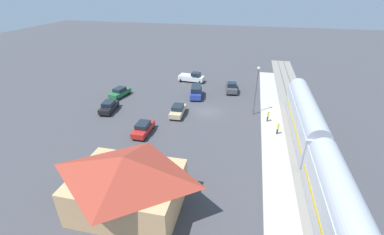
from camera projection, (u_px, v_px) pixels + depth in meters
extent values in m
plane|color=#424247|center=(209.00, 112.00, 43.05)|extent=(200.00, 200.00, 0.00)
cube|color=gray|center=(298.00, 120.00, 40.28)|extent=(4.80, 70.00, 0.18)
cube|color=#59544C|center=(303.00, 119.00, 40.07)|extent=(0.10, 70.00, 0.12)
cube|color=#59544C|center=(293.00, 118.00, 40.35)|extent=(0.10, 70.00, 0.12)
cube|color=#B7B2A8|center=(271.00, 117.00, 41.03)|extent=(3.20, 46.00, 0.30)
cube|color=#ADB2BC|center=(304.00, 119.00, 36.05)|extent=(2.90, 17.89, 3.70)
cube|color=gold|center=(293.00, 120.00, 36.48)|extent=(0.04, 16.46, 0.36)
cylinder|color=#ADB2BC|center=(307.00, 108.00, 35.24)|extent=(2.75, 17.17, 2.76)
cube|color=#ADB2BC|center=(342.00, 230.00, 19.88)|extent=(2.90, 17.89, 3.70)
cube|color=gold|center=(321.00, 229.00, 20.30)|extent=(0.04, 16.46, 0.36)
cylinder|color=#ADB2BC|center=(348.00, 214.00, 19.07)|extent=(2.75, 17.17, 2.76)
cube|color=tan|center=(128.00, 192.00, 23.92)|extent=(9.59, 7.10, 3.74)
pyramid|color=#9E3828|center=(124.00, 166.00, 22.58)|extent=(10.39, 7.90, 2.08)
cube|color=#4C3323|center=(144.00, 174.00, 27.40)|extent=(1.10, 0.08, 2.10)
cylinder|color=#23284C|center=(277.00, 131.00, 35.92)|extent=(0.22, 0.22, 0.85)
cylinder|color=yellow|center=(278.00, 127.00, 35.58)|extent=(0.36, 0.36, 0.62)
sphere|color=tan|center=(279.00, 124.00, 35.38)|extent=(0.24, 0.24, 0.24)
cylinder|color=#333338|center=(267.00, 119.00, 39.20)|extent=(0.22, 0.22, 0.85)
cylinder|color=yellow|center=(268.00, 115.00, 38.86)|extent=(0.36, 0.36, 0.62)
sphere|color=tan|center=(268.00, 112.00, 38.66)|extent=(0.24, 0.24, 0.24)
cube|color=#283D9E|center=(196.00, 93.00, 48.16)|extent=(2.69, 5.14, 1.00)
cube|color=#19232D|center=(196.00, 88.00, 47.59)|extent=(2.23, 3.65, 0.88)
cylinder|color=black|center=(192.00, 91.00, 50.12)|extent=(0.22, 0.68, 0.68)
cylinder|color=black|center=(201.00, 92.00, 50.02)|extent=(0.22, 0.68, 0.68)
cylinder|color=black|center=(191.00, 99.00, 46.76)|extent=(0.22, 0.68, 0.68)
cylinder|color=black|center=(200.00, 100.00, 46.66)|extent=(0.22, 0.68, 0.68)
cube|color=#236638|center=(120.00, 93.00, 48.44)|extent=(2.71, 4.78, 0.76)
cube|color=#19232D|center=(119.00, 89.00, 48.12)|extent=(2.02, 2.44, 0.64)
cylinder|color=black|center=(118.00, 99.00, 46.95)|extent=(0.22, 0.68, 0.68)
cylinder|color=black|center=(111.00, 97.00, 47.53)|extent=(0.22, 0.68, 0.68)
cylinder|color=black|center=(129.00, 92.00, 49.70)|extent=(0.22, 0.68, 0.68)
cylinder|color=black|center=(122.00, 91.00, 50.28)|extent=(0.22, 0.68, 0.68)
cube|color=#47494F|center=(231.00, 87.00, 50.88)|extent=(2.64, 5.61, 0.92)
cube|color=#19232D|center=(232.00, 85.00, 49.57)|extent=(1.93, 1.94, 0.84)
cylinder|color=black|center=(236.00, 93.00, 49.12)|extent=(0.22, 0.76, 0.76)
cylinder|color=black|center=(227.00, 93.00, 49.26)|extent=(0.22, 0.76, 0.76)
cylinder|color=black|center=(235.00, 86.00, 52.92)|extent=(0.22, 0.76, 0.76)
cylinder|color=black|center=(227.00, 85.00, 53.06)|extent=(0.22, 0.76, 0.76)
cube|color=#47494F|center=(231.00, 83.00, 51.46)|extent=(2.23, 3.18, 0.20)
cube|color=white|center=(191.00, 78.00, 55.71)|extent=(5.57, 2.48, 0.92)
cube|color=#19232D|center=(196.00, 75.00, 55.01)|extent=(1.89, 1.88, 0.84)
cylinder|color=black|center=(202.00, 80.00, 56.05)|extent=(0.22, 0.76, 0.76)
cylinder|color=black|center=(200.00, 82.00, 54.60)|extent=(0.22, 0.76, 0.76)
cylinder|color=black|center=(183.00, 78.00, 57.24)|extent=(0.22, 0.76, 0.76)
cylinder|color=black|center=(181.00, 80.00, 55.79)|extent=(0.22, 0.76, 0.76)
cube|color=white|center=(187.00, 75.00, 55.71)|extent=(3.14, 2.14, 0.20)
cube|color=#C6B284|center=(178.00, 111.00, 41.56)|extent=(1.97, 4.55, 0.76)
cube|color=#19232D|center=(178.00, 107.00, 41.24)|extent=(1.68, 2.21, 0.64)
cylinder|color=black|center=(176.00, 108.00, 43.35)|extent=(0.22, 0.68, 0.68)
cylinder|color=black|center=(185.00, 109.00, 43.08)|extent=(0.22, 0.68, 0.68)
cylinder|color=black|center=(170.00, 118.00, 40.39)|extent=(0.22, 0.68, 0.68)
cylinder|color=black|center=(180.00, 119.00, 40.12)|extent=(0.22, 0.68, 0.68)
cube|color=red|center=(143.00, 129.00, 36.42)|extent=(1.88, 4.51, 0.76)
cube|color=#19232D|center=(143.00, 125.00, 36.10)|extent=(1.64, 2.17, 0.64)
cylinder|color=black|center=(143.00, 125.00, 38.23)|extent=(0.22, 0.68, 0.68)
cylinder|color=black|center=(153.00, 126.00, 37.91)|extent=(0.22, 0.68, 0.68)
cylinder|color=black|center=(133.00, 137.00, 35.29)|extent=(0.22, 0.68, 0.68)
cylinder|color=black|center=(144.00, 138.00, 34.97)|extent=(0.22, 0.68, 0.68)
cube|color=black|center=(109.00, 107.00, 42.85)|extent=(2.29, 4.67, 0.76)
cube|color=#19232D|center=(108.00, 103.00, 42.53)|extent=(1.83, 2.32, 0.64)
cylinder|color=black|center=(109.00, 105.00, 44.61)|extent=(0.22, 0.68, 0.68)
cylinder|color=black|center=(118.00, 105.00, 44.44)|extent=(0.22, 0.68, 0.68)
cylinder|color=black|center=(100.00, 114.00, 41.61)|extent=(0.22, 0.68, 0.68)
cylinder|color=black|center=(110.00, 114.00, 41.45)|extent=(0.22, 0.68, 0.68)
cylinder|color=#515156|center=(256.00, 93.00, 40.44)|extent=(0.16, 0.16, 7.54)
sphere|color=#EAE5C6|center=(259.00, 68.00, 38.62)|extent=(0.44, 0.44, 0.44)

